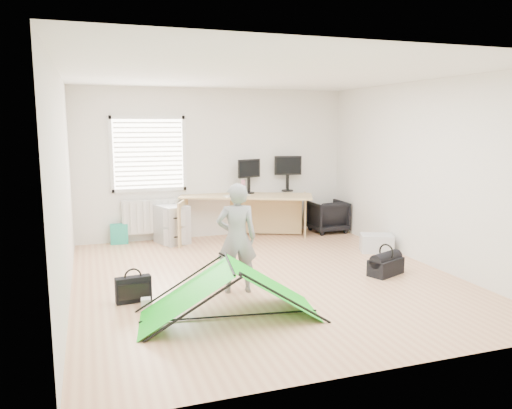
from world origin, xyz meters
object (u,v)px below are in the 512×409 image
object	(u,v)px
filing_cabinet	(172,224)
monitor_right	(287,178)
storage_crate	(377,243)
duffel_bag	(386,267)
person	(237,238)
kite	(230,291)
monitor_left	(249,181)
thermos	(243,187)
laptop_bag	(133,289)
office_chair	(328,216)
desk	(247,217)

from	to	relation	value
filing_cabinet	monitor_right	world-z (taller)	monitor_right
storage_crate	duffel_bag	world-z (taller)	storage_crate
person	kite	world-z (taller)	person
monitor_right	person	xyz separation A→B (m)	(-1.90, -3.00, -0.36)
monitor_left	monitor_right	bearing A→B (deg)	-15.76
filing_cabinet	thermos	bearing A→B (deg)	-21.33
kite	duffel_bag	size ratio (longest dim) A/B	3.71
laptop_bag	office_chair	bearing A→B (deg)	28.18
monitor_right	laptop_bag	xyz separation A→B (m)	(-3.15, -2.96, -0.89)
storage_crate	duffel_bag	distance (m)	1.27
storage_crate	monitor_right	bearing A→B (deg)	114.02
filing_cabinet	storage_crate	xyz separation A→B (m)	(3.07, -1.68, -0.19)
laptop_bag	thermos	bearing A→B (deg)	44.62
laptop_bag	duffel_bag	xyz separation A→B (m)	(3.41, -0.03, -0.04)
office_chair	kite	world-z (taller)	office_chair
office_chair	storage_crate	size ratio (longest dim) A/B	1.32
filing_cabinet	thermos	xyz separation A→B (m)	(1.31, -0.00, 0.60)
filing_cabinet	storage_crate	distance (m)	3.51
kite	duffel_bag	bearing A→B (deg)	26.72
storage_crate	laptop_bag	distance (m)	4.13
thermos	kite	distance (m)	3.88
kite	monitor_right	bearing A→B (deg)	68.50
monitor_left	thermos	size ratio (longest dim) A/B	1.82
monitor_right	duffel_bag	world-z (taller)	monitor_right
desk	kite	world-z (taller)	desk
filing_cabinet	laptop_bag	size ratio (longest dim) A/B	1.64
filing_cabinet	duffel_bag	distance (m)	3.77
desk	storage_crate	bearing A→B (deg)	-19.71
office_chair	kite	distance (m)	4.64
desk	storage_crate	distance (m)	2.36
filing_cabinet	person	xyz separation A→B (m)	(0.35, -2.83, 0.35)
filing_cabinet	storage_crate	world-z (taller)	filing_cabinet
storage_crate	office_chair	bearing A→B (deg)	92.50
filing_cabinet	person	world-z (taller)	person
office_chair	desk	bearing A→B (deg)	0.34
monitor_left	kite	xyz separation A→B (m)	(-1.42, -3.73, -0.73)
person	kite	distance (m)	0.93
person	kite	size ratio (longest dim) A/B	0.71
filing_cabinet	monitor_right	bearing A→B (deg)	-16.88
monitor_left	monitor_right	world-z (taller)	monitor_right
office_chair	duffel_bag	size ratio (longest dim) A/B	1.28
monitor_right	kite	xyz separation A→B (m)	(-2.21, -3.79, -0.75)
person	monitor_right	bearing A→B (deg)	-113.57
desk	duffel_bag	world-z (taller)	desk
filing_cabinet	laptop_bag	bearing A→B (deg)	-129.32
monitor_right	person	distance (m)	3.57
monitor_right	office_chair	size ratio (longest dim) A/B	0.77
storage_crate	duffel_bag	xyz separation A→B (m)	(-0.57, -1.13, -0.03)
monitor_right	storage_crate	world-z (taller)	monitor_right
person	laptop_bag	distance (m)	1.36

